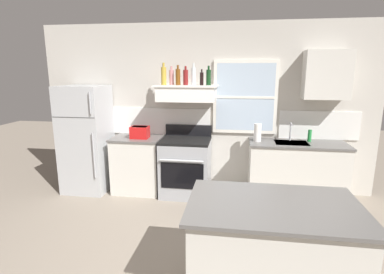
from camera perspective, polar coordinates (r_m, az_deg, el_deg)
ground_plane at (r=3.34m, az=-2.40°, el=-23.56°), size 16.00×16.00×0.00m
back_wall at (r=4.93m, az=2.71°, el=5.41°), size 5.40×0.11×2.70m
refrigerator at (r=5.21m, az=-19.43°, el=-0.35°), size 0.70×0.72×1.73m
counter_left_of_stove at (r=5.04m, az=-10.16°, el=-5.07°), size 0.79×0.63×0.91m
toaster at (r=4.82m, az=-9.89°, el=0.93°), size 0.30×0.20×0.19m
stove_range at (r=4.81m, az=-1.19°, el=-5.61°), size 0.76×0.69×1.09m
range_hood_shelf at (r=4.68m, az=-1.06°, el=8.37°), size 0.96×0.52×0.24m
bottle_champagne_gold_foil at (r=4.69m, az=-5.40°, el=11.53°), size 0.08×0.08×0.33m
bottle_rose_pink at (r=4.74m, az=-3.90°, el=11.30°), size 0.07×0.07×0.28m
bottle_amber_wine at (r=4.65m, az=-2.68°, el=11.38°), size 0.07×0.07×0.30m
bottle_red_label_wine at (r=4.63m, az=-1.22°, el=11.31°), size 0.07×0.07×0.28m
bottle_clear_tall at (r=4.63m, az=0.30°, el=11.53°), size 0.06×0.06×0.33m
bottle_balsamic_dark at (r=4.58m, az=1.85°, el=11.04°), size 0.06×0.06×0.24m
bottle_dark_green_wine at (r=4.60m, az=3.16°, el=11.30°), size 0.07×0.07×0.29m
counter_right_with_sink at (r=4.88m, az=19.11°, el=-6.18°), size 1.43×0.63×0.91m
sink_faucet at (r=4.79m, az=18.27°, el=1.33°), size 0.03×0.17×0.28m
paper_towel_roll at (r=4.65m, az=12.35°, el=0.84°), size 0.11×0.11×0.27m
dish_soap_bottle at (r=4.87m, az=21.44°, el=0.24°), size 0.06×0.06×0.18m
kitchen_island at (r=2.79m, az=14.80°, el=-20.61°), size 1.40×0.90×0.91m
upper_cabinet_right at (r=4.85m, az=24.19°, el=10.71°), size 0.64×0.32×0.70m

